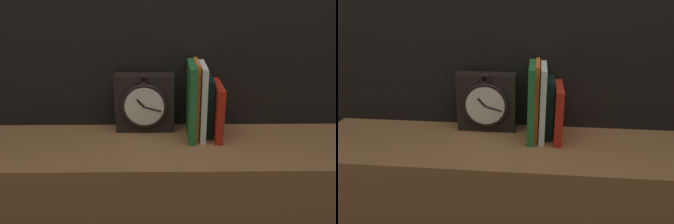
% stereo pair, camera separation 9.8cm
% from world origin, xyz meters
% --- Properties ---
extents(clock, '(0.20, 0.07, 0.20)m').
position_xyz_m(clock, '(-0.08, 0.11, 0.95)').
color(clock, black).
rests_on(clock, bookshelf).
extents(book_slot0_green, '(0.02, 0.16, 0.24)m').
position_xyz_m(book_slot0_green, '(0.07, 0.07, 0.97)').
color(book_slot0_green, '#246E35').
rests_on(book_slot0_green, bookshelf).
extents(book_slot1_orange, '(0.01, 0.13, 0.25)m').
position_xyz_m(book_slot1_orange, '(0.09, 0.08, 0.97)').
color(book_slot1_orange, orange).
rests_on(book_slot1_orange, bookshelf).
extents(book_slot2_white, '(0.02, 0.15, 0.24)m').
position_xyz_m(book_slot2_white, '(0.11, 0.07, 0.97)').
color(book_slot2_white, white).
rests_on(book_slot2_white, bookshelf).
extents(book_slot3_black, '(0.03, 0.11, 0.19)m').
position_xyz_m(book_slot3_black, '(0.13, 0.09, 0.95)').
color(book_slot3_black, black).
rests_on(book_slot3_black, bookshelf).
extents(book_slot4_red, '(0.02, 0.15, 0.18)m').
position_xyz_m(book_slot4_red, '(0.16, 0.07, 0.94)').
color(book_slot4_red, '#B42213').
rests_on(book_slot4_red, bookshelf).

